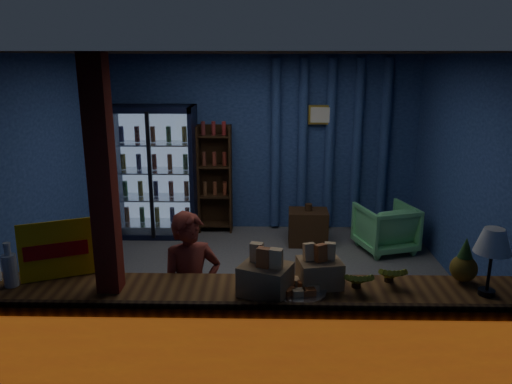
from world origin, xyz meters
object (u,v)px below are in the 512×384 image
Objects in this scene: table_lamp at (493,243)px; shopkeeper at (192,293)px; pastry_tray at (298,290)px; green_chair at (386,228)px.

shopkeeper is at bearing 167.04° from table_lamp.
pastry_tray is 0.83× the size of table_lamp.
shopkeeper reaches higher than pastry_tray.
green_chair is 1.75× the size of pastry_tray.
pastry_tray is at bearing -54.88° from shopkeeper.
shopkeeper is 1.01m from pastry_tray.
pastry_tray is at bearing 179.88° from table_lamp.
pastry_tray is at bearing 49.53° from green_chair.
green_chair is at bearing 88.72° from table_lamp.
shopkeeper reaches higher than green_chair.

